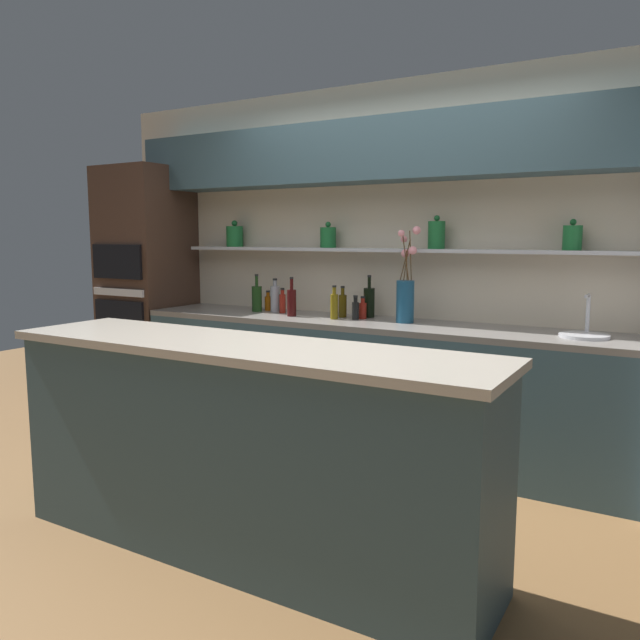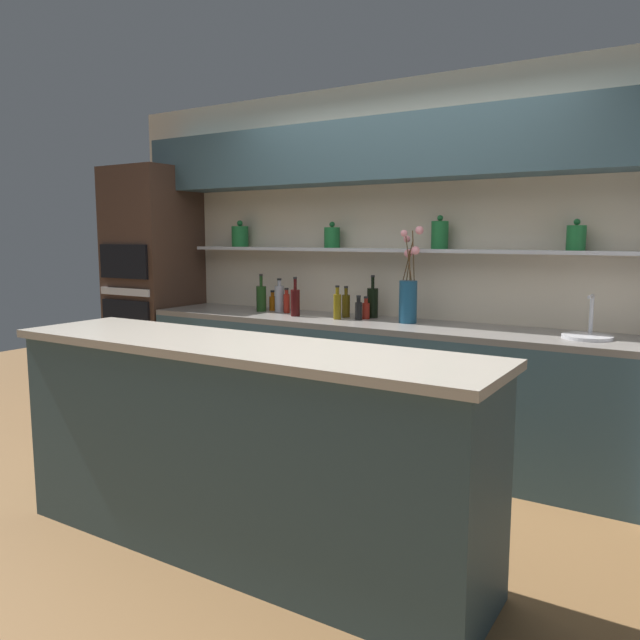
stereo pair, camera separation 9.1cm
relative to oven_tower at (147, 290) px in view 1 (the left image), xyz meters
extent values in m
plane|color=brown|center=(2.28, -1.24, -1.04)|extent=(12.00, 12.00, 0.00)
cube|color=beige|center=(2.28, 0.36, 0.26)|extent=(5.20, 0.10, 2.60)
cube|color=#B7B7BC|center=(2.13, 0.22, 0.37)|extent=(3.47, 0.18, 0.02)
cylinder|color=#19602D|center=(0.80, 0.21, 0.46)|extent=(0.14, 0.14, 0.17)
sphere|color=#19602D|center=(0.80, 0.21, 0.57)|extent=(0.05, 0.05, 0.05)
cylinder|color=#19602D|center=(1.68, 0.21, 0.45)|extent=(0.12, 0.12, 0.15)
sphere|color=#19602D|center=(1.68, 0.21, 0.55)|extent=(0.04, 0.04, 0.04)
cylinder|color=#19602D|center=(2.53, 0.21, 0.47)|extent=(0.11, 0.11, 0.19)
sphere|color=#19602D|center=(2.53, 0.21, 0.59)|extent=(0.04, 0.04, 0.04)
cylinder|color=#19602D|center=(3.40, 0.21, 0.45)|extent=(0.11, 0.11, 0.15)
sphere|color=#19602D|center=(3.40, 0.21, 0.55)|extent=(0.04, 0.04, 0.04)
cube|color=#334C56|center=(2.28, 0.14, 1.05)|extent=(4.42, 0.34, 0.42)
cube|color=#334C56|center=(2.13, 0.00, -0.60)|extent=(3.57, 0.62, 0.88)
cube|color=slate|center=(2.13, 0.00, -0.14)|extent=(3.57, 0.62, 0.04)
cube|color=#334C56|center=(2.28, -1.63, -0.55)|extent=(2.41, 0.55, 0.98)
cube|color=#ADA393|center=(2.28, -1.63, -0.04)|extent=(2.47, 0.61, 0.04)
cube|color=#3D281E|center=(0.00, 0.00, 0.00)|extent=(0.65, 0.62, 2.08)
cube|color=black|center=(0.00, -0.32, -0.26)|extent=(0.55, 0.02, 0.40)
cube|color=black|center=(0.00, -0.32, 0.26)|extent=(0.55, 0.02, 0.28)
cube|color=#B7B7BC|center=(0.00, -0.32, 0.01)|extent=(0.57, 0.02, 0.06)
cylinder|color=navy|center=(2.38, 0.06, 0.02)|extent=(0.12, 0.12, 0.29)
cylinder|color=#4C3319|center=(2.41, 0.06, 0.33)|extent=(0.01, 0.05, 0.34)
sphere|color=pink|center=(2.45, 0.06, 0.50)|extent=(0.06, 0.06, 0.06)
cylinder|color=#4C3319|center=(2.37, 0.08, 0.26)|extent=(0.03, 0.02, 0.18)
sphere|color=pink|center=(2.35, 0.11, 0.35)|extent=(0.06, 0.06, 0.06)
cylinder|color=#4C3319|center=(2.38, 0.06, 0.27)|extent=(0.01, 0.03, 0.20)
sphere|color=pink|center=(2.42, 0.06, 0.37)|extent=(0.06, 0.06, 0.06)
cylinder|color=#4C3319|center=(2.37, 0.06, 0.33)|extent=(0.07, 0.04, 0.31)
sphere|color=pink|center=(2.36, 0.02, 0.48)|extent=(0.05, 0.05, 0.05)
cylinder|color=#4C3319|center=(2.37, 0.07, 0.31)|extent=(0.06, 0.05, 0.27)
sphere|color=pink|center=(2.34, 0.10, 0.45)|extent=(0.05, 0.05, 0.05)
cylinder|color=#B7B7BC|center=(3.53, 0.00, -0.11)|extent=(0.28, 0.28, 0.02)
cylinder|color=#B7B7BC|center=(3.53, 0.11, 0.01)|extent=(0.02, 0.02, 0.22)
cylinder|color=#B7B7BC|center=(3.53, 0.05, 0.12)|extent=(0.02, 0.12, 0.02)
cylinder|color=gray|center=(1.27, 0.10, -0.02)|extent=(0.07, 0.07, 0.20)
cylinder|color=gray|center=(1.27, 0.10, 0.10)|extent=(0.03, 0.03, 0.04)
cylinder|color=black|center=(1.27, 0.10, 0.13)|extent=(0.03, 0.03, 0.01)
cylinder|color=#9E4C0A|center=(1.17, 0.15, -0.07)|extent=(0.05, 0.05, 0.11)
cylinder|color=#9E4C0A|center=(1.17, 0.15, 0.01)|extent=(0.03, 0.03, 0.04)
cylinder|color=black|center=(1.17, 0.15, 0.03)|extent=(0.03, 0.03, 0.01)
cylinder|color=brown|center=(1.87, -0.03, -0.03)|extent=(0.05, 0.05, 0.18)
cylinder|color=brown|center=(1.87, -0.03, 0.08)|extent=(0.03, 0.03, 0.05)
cylinder|color=black|center=(1.87, -0.03, 0.11)|extent=(0.03, 0.03, 0.01)
cylinder|color=#380C0C|center=(1.52, -0.05, -0.02)|extent=(0.07, 0.07, 0.20)
cylinder|color=#380C0C|center=(1.52, -0.05, 0.11)|extent=(0.02, 0.02, 0.08)
cylinder|color=black|center=(1.52, -0.05, 0.16)|extent=(0.03, 0.03, 0.01)
cylinder|color=#47380A|center=(1.87, 0.09, -0.04)|extent=(0.06, 0.06, 0.16)
cylinder|color=#47380A|center=(1.87, 0.09, 0.07)|extent=(0.03, 0.03, 0.05)
cylinder|color=black|center=(1.87, 0.09, 0.10)|extent=(0.03, 0.03, 0.01)
cylinder|color=maroon|center=(1.35, 0.08, -0.05)|extent=(0.05, 0.05, 0.14)
cylinder|color=maroon|center=(1.35, 0.08, 0.04)|extent=(0.03, 0.03, 0.04)
cylinder|color=black|center=(1.35, 0.08, 0.06)|extent=(0.03, 0.03, 0.01)
cylinder|color=maroon|center=(2.04, 0.09, -0.06)|extent=(0.05, 0.05, 0.11)
cylinder|color=maroon|center=(2.04, 0.09, 0.01)|extent=(0.03, 0.03, 0.04)
cylinder|color=black|center=(2.04, 0.09, 0.03)|extent=(0.03, 0.03, 0.01)
cylinder|color=#193814|center=(1.13, 0.06, -0.02)|extent=(0.08, 0.08, 0.20)
cylinder|color=#193814|center=(1.13, 0.06, 0.12)|extent=(0.02, 0.02, 0.08)
cylinder|color=black|center=(1.13, 0.06, 0.16)|extent=(0.03, 0.03, 0.01)
cylinder|color=black|center=(2.02, 0.02, -0.06)|extent=(0.05, 0.05, 0.12)
cylinder|color=black|center=(2.02, 0.02, 0.02)|extent=(0.03, 0.03, 0.04)
cylinder|color=black|center=(2.02, 0.02, 0.05)|extent=(0.03, 0.03, 0.01)
cylinder|color=black|center=(2.04, 0.18, -0.01)|extent=(0.08, 0.08, 0.21)
cylinder|color=black|center=(2.04, 0.18, 0.13)|extent=(0.02, 0.02, 0.08)
cylinder|color=black|center=(2.04, 0.18, 0.18)|extent=(0.03, 0.03, 0.01)
camera|label=1|loc=(4.02, -3.87, 0.46)|focal=35.00mm
camera|label=2|loc=(4.10, -3.82, 0.46)|focal=35.00mm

